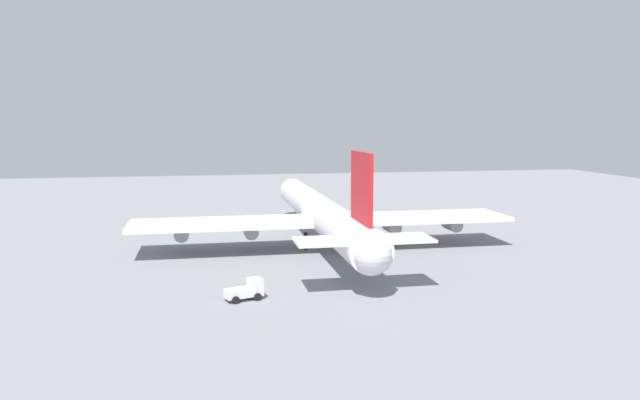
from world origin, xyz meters
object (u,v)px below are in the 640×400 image
at_px(maintenance_van, 246,290).
at_px(fuel_truck, 167,224).
at_px(cargo_airplane, 321,214).
at_px(safety_cone_nose, 288,215).

height_order(maintenance_van, fuel_truck, maintenance_van).
xyz_separation_m(cargo_airplane, maintenance_van, (-30.32, 15.31, -4.58)).
relative_size(cargo_airplane, safety_cone_nose, 102.25).
relative_size(cargo_airplane, maintenance_van, 14.58).
distance_m(cargo_airplane, fuel_truck, 35.24).
relative_size(maintenance_van, safety_cone_nose, 7.01).
distance_m(fuel_truck, safety_cone_nose, 29.32).
bearing_deg(cargo_airplane, fuel_truck, 52.71).
relative_size(maintenance_van, fuel_truck, 1.01).
bearing_deg(safety_cone_nose, maintenance_van, 167.53).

